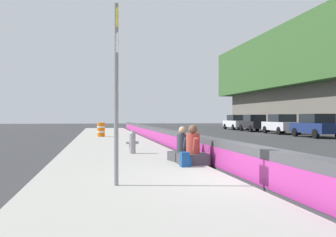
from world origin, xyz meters
TOP-DOWN VIEW (x-y plane):
  - ground_plane at (0.00, 0.00)m, footprint 160.00×160.00m
  - sidewalk_strip at (0.00, 2.65)m, footprint 80.00×4.40m
  - jersey_barrier at (0.00, 0.00)m, footprint 76.00×0.45m
  - route_sign_post at (-0.30, 3.08)m, footprint 0.44×0.09m
  - fire_hydrant at (6.46, 2.18)m, footprint 0.26×0.46m
  - seated_person_foreground at (2.80, 0.77)m, footprint 0.73×0.84m
  - seated_person_middle at (3.78, 0.86)m, footprint 0.79×0.88m
  - backpack at (2.32, 1.11)m, footprint 0.32×0.28m
  - construction_barrel at (19.17, 3.24)m, footprint 0.54×0.54m
  - parked_car_fourth at (18.10, -12.09)m, footprint 4.51×1.96m
  - parked_car_midline at (23.96, -12.27)m, footprint 4.53×2.00m
  - parked_car_far at (29.90, -12.20)m, footprint 4.56×2.08m
  - parked_car_farther at (35.42, -12.30)m, footprint 4.51×1.97m

SIDE VIEW (x-z plane):
  - ground_plane at x=0.00m, z-range 0.00..0.00m
  - sidewalk_strip at x=0.00m, z-range 0.00..0.14m
  - backpack at x=2.32m, z-range 0.13..0.53m
  - jersey_barrier at x=0.00m, z-range 0.00..0.85m
  - seated_person_middle at x=3.78m, z-range -0.06..1.00m
  - seated_person_foreground at x=2.80m, z-range -0.07..1.06m
  - fire_hydrant at x=6.46m, z-range 0.15..1.03m
  - construction_barrel at x=19.17m, z-range 0.14..1.09m
  - parked_car_fourth at x=18.10m, z-range 0.01..1.72m
  - parked_car_midline at x=23.96m, z-range 0.01..1.72m
  - parked_car_far at x=29.90m, z-range 0.01..1.72m
  - parked_car_farther at x=35.42m, z-range 0.01..1.72m
  - route_sign_post at x=-0.30m, z-range 0.41..4.01m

